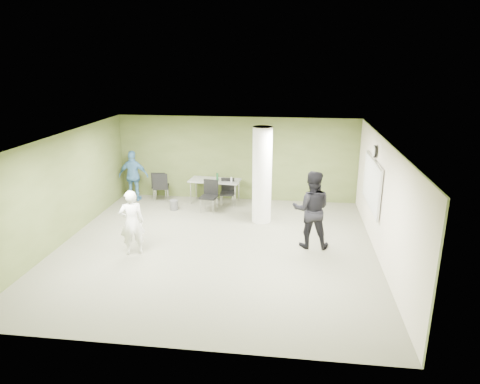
# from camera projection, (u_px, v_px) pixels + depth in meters

# --- Properties ---
(floor) EXTENTS (8.00, 8.00, 0.00)m
(floor) POSITION_uv_depth(u_px,v_px,m) (216.00, 247.00, 10.90)
(floor) COLOR #585946
(floor) RESTS_ON ground
(ceiling) EXTENTS (8.00, 8.00, 0.00)m
(ceiling) POSITION_uv_depth(u_px,v_px,m) (214.00, 139.00, 10.06)
(ceiling) COLOR white
(ceiling) RESTS_ON wall_back
(wall_back) EXTENTS (8.00, 2.80, 0.02)m
(wall_back) POSITION_uv_depth(u_px,v_px,m) (237.00, 159.00, 14.26)
(wall_back) COLOR #465327
(wall_back) RESTS_ON floor
(wall_left) EXTENTS (0.02, 8.00, 2.80)m
(wall_left) POSITION_uv_depth(u_px,v_px,m) (62.00, 189.00, 10.96)
(wall_left) COLOR #465327
(wall_left) RESTS_ON floor
(wall_right_cream) EXTENTS (0.02, 8.00, 2.80)m
(wall_right_cream) POSITION_uv_depth(u_px,v_px,m) (383.00, 202.00, 10.00)
(wall_right_cream) COLOR beige
(wall_right_cream) RESTS_ON floor
(column) EXTENTS (0.56, 0.56, 2.80)m
(column) POSITION_uv_depth(u_px,v_px,m) (262.00, 175.00, 12.25)
(column) COLOR silver
(column) RESTS_ON floor
(whiteboard) EXTENTS (0.05, 2.30, 1.30)m
(whiteboard) POSITION_uv_depth(u_px,v_px,m) (372.00, 183.00, 11.11)
(whiteboard) COLOR silver
(whiteboard) RESTS_ON wall_right_cream
(wall_clock) EXTENTS (0.06, 0.32, 0.32)m
(wall_clock) POSITION_uv_depth(u_px,v_px,m) (375.00, 151.00, 10.86)
(wall_clock) COLOR black
(wall_clock) RESTS_ON wall_right_cream
(folding_table) EXTENTS (1.71, 0.86, 1.04)m
(folding_table) POSITION_uv_depth(u_px,v_px,m) (215.00, 181.00, 14.07)
(folding_table) COLOR gray
(folding_table) RESTS_ON floor
(wastebasket) EXTENTS (0.27, 0.27, 0.31)m
(wastebasket) POSITION_uv_depth(u_px,v_px,m) (174.00, 205.00, 13.57)
(wastebasket) COLOR #4C4C4C
(wastebasket) RESTS_ON floor
(chair_back_left) EXTENTS (0.54, 0.54, 1.00)m
(chair_back_left) POSITION_uv_depth(u_px,v_px,m) (160.00, 184.00, 14.32)
(chair_back_left) COLOR black
(chair_back_left) RESTS_ON floor
(chair_back_right) EXTENTS (0.60, 0.60, 1.00)m
(chair_back_right) POSITION_uv_depth(u_px,v_px,m) (161.00, 185.00, 14.19)
(chair_back_right) COLOR black
(chair_back_right) RESTS_ON floor
(chair_table_left) EXTENTS (0.55, 0.55, 0.98)m
(chair_table_left) POSITION_uv_depth(u_px,v_px,m) (210.00, 193.00, 13.37)
(chair_table_left) COLOR black
(chair_table_left) RESTS_ON floor
(chair_table_right) EXTENTS (0.47, 0.47, 0.90)m
(chair_table_right) POSITION_uv_depth(u_px,v_px,m) (228.00, 190.00, 13.85)
(chair_table_right) COLOR black
(chair_table_right) RESTS_ON floor
(woman_white) EXTENTS (0.70, 0.60, 1.63)m
(woman_white) POSITION_uv_depth(u_px,v_px,m) (132.00, 222.00, 10.34)
(woman_white) COLOR white
(woman_white) RESTS_ON floor
(man_black) EXTENTS (0.97, 0.76, 1.99)m
(man_black) POSITION_uv_depth(u_px,v_px,m) (311.00, 210.00, 10.69)
(man_black) COLOR black
(man_black) RESTS_ON floor
(man_blue) EXTENTS (1.01, 0.46, 1.71)m
(man_blue) POSITION_uv_depth(u_px,v_px,m) (134.00, 176.00, 14.27)
(man_blue) COLOR teal
(man_blue) RESTS_ON floor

